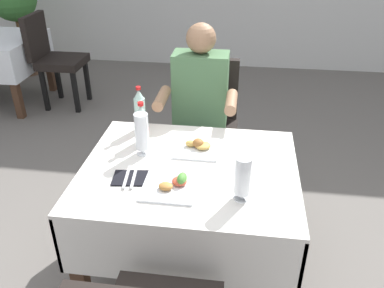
{
  "coord_description": "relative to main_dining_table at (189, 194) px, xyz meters",
  "views": [
    {
      "loc": [
        0.3,
        -1.57,
        1.84
      ],
      "look_at": [
        0.06,
        0.22,
        0.8
      ],
      "focal_mm": 37.59,
      "sensor_mm": 36.0,
      "label": 1
    }
  ],
  "objects": [
    {
      "name": "beer_glass_middle",
      "position": [
        0.27,
        -0.22,
        0.28
      ],
      "size": [
        0.07,
        0.07,
        0.22
      ],
      "color": "white",
      "rests_on": "main_dining_table"
    },
    {
      "name": "napkin_cutlery_set",
      "position": [
        -0.27,
        -0.14,
        0.17
      ],
      "size": [
        0.18,
        0.19,
        0.01
      ],
      "color": "black",
      "rests_on": "main_dining_table"
    },
    {
      "name": "cola_bottle_secondary",
      "position": [
        -0.34,
        0.37,
        0.29
      ],
      "size": [
        0.07,
        0.07,
        0.27
      ],
      "color": "silver",
      "rests_on": "main_dining_table"
    },
    {
      "name": "ground_plane",
      "position": [
        -0.06,
        -0.12,
        -0.56
      ],
      "size": [
        11.0,
        11.0,
        0.0
      ],
      "primitive_type": "plane",
      "color": "#66605B"
    },
    {
      "name": "potted_plant_corner",
      "position": [
        -2.63,
        3.12,
        0.24
      ],
      "size": [
        0.57,
        0.57,
        1.24
      ],
      "color": "brown",
      "rests_on": "ground"
    },
    {
      "name": "cola_bottle_primary",
      "position": [
        -0.29,
        0.22,
        0.27
      ],
      "size": [
        0.07,
        0.07,
        0.24
      ],
      "color": "silver",
      "rests_on": "main_dining_table"
    },
    {
      "name": "chair_far_diner_seat",
      "position": [
        -0.0,
        0.85,
        -0.0
      ],
      "size": [
        0.44,
        0.5,
        0.97
      ],
      "color": "black",
      "rests_on": "ground"
    },
    {
      "name": "beer_glass_left",
      "position": [
        -0.26,
        0.1,
        0.28
      ],
      "size": [
        0.07,
        0.07,
        0.23
      ],
      "color": "white",
      "rests_on": "main_dining_table"
    },
    {
      "name": "seated_diner_far",
      "position": [
        -0.04,
        0.74,
        0.16
      ],
      "size": [
        0.5,
        0.46,
        1.26
      ],
      "color": "#282D42",
      "rests_on": "ground"
    },
    {
      "name": "main_dining_table",
      "position": [
        0.0,
        0.0,
        0.0
      ],
      "size": [
        1.09,
        0.91,
        0.72
      ],
      "color": "white",
      "rests_on": "ground"
    },
    {
      "name": "plate_near_camera",
      "position": [
        -0.05,
        -0.18,
        0.18
      ],
      "size": [
        0.25,
        0.25,
        0.06
      ],
      "color": "white",
      "rests_on": "main_dining_table"
    },
    {
      "name": "plate_far_diner",
      "position": [
        0.02,
        0.18,
        0.18
      ],
      "size": [
        0.24,
        0.24,
        0.06
      ],
      "color": "white",
      "rests_on": "main_dining_table"
    },
    {
      "name": "background_chair_right",
      "position": [
        -1.75,
        2.18,
        -0.0
      ],
      "size": [
        0.5,
        0.44,
        0.97
      ],
      "color": "black",
      "rests_on": "ground"
    }
  ]
}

